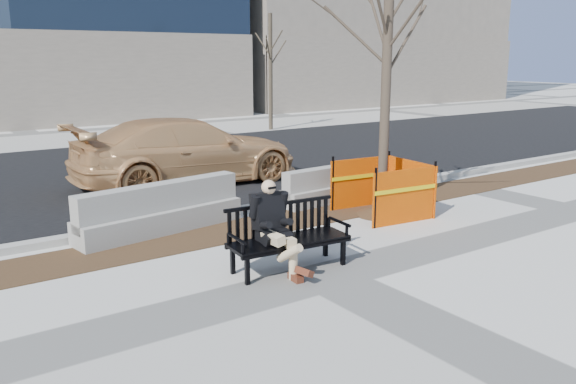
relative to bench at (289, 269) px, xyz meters
name	(u,v)px	position (x,y,z in m)	size (l,w,h in m)	color
ground	(325,276)	(0.25, -0.51, 0.00)	(120.00, 120.00, 0.00)	beige
mulch_strip	(232,231)	(0.25, 2.09, 0.00)	(40.00, 1.20, 0.02)	#47301C
asphalt_street	(112,174)	(0.25, 8.29, 0.00)	(60.00, 10.40, 0.01)	black
curb	(206,216)	(0.25, 3.04, 0.06)	(60.00, 0.25, 0.12)	#9E9B93
bench	(289,269)	(0.00, 0.00, 0.00)	(1.76, 0.63, 0.94)	black
seated_man	(272,271)	(-0.24, 0.07, 0.00)	(0.55, 0.91, 1.28)	black
tree_fence	(381,215)	(3.13, 1.42, 0.00)	(2.16, 2.16, 5.40)	#F76200
sedan	(189,183)	(1.35, 6.09, 0.00)	(2.18, 5.37, 1.56)	tan
jersey_barrier_left	(162,232)	(-0.76, 2.74, 0.00)	(3.00, 0.60, 0.86)	gray
jersey_barrier_right	(335,201)	(3.12, 2.79, 0.00)	(2.61, 0.52, 0.75)	gray
far_tree_right	(271,129)	(8.77, 13.86, 0.00)	(1.85, 1.85, 4.99)	#483D2E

